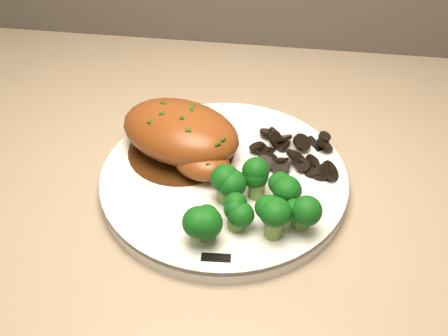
# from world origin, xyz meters

# --- Properties ---
(plate) EXTENTS (0.34, 0.34, 0.02)m
(plate) POSITION_xyz_m (0.49, 1.64, 0.86)
(plate) COLOR silver
(plate) RESTS_ON counter
(rim_accent_0) EXTENTS (0.03, 0.03, 0.00)m
(rim_accent_0) POSITION_xyz_m (0.59, 1.71, 0.87)
(rim_accent_0) COLOR black
(rim_accent_0) RESTS_ON plate
(rim_accent_1) EXTENTS (0.02, 0.03, 0.00)m
(rim_accent_1) POSITION_xyz_m (0.37, 1.70, 0.87)
(rim_accent_1) COLOR black
(rim_accent_1) RESTS_ON plate
(rim_accent_2) EXTENTS (0.03, 0.01, 0.00)m
(rim_accent_2) POSITION_xyz_m (0.49, 1.52, 0.87)
(rim_accent_2) COLOR black
(rim_accent_2) RESTS_ON plate
(gravy_pool) EXTENTS (0.13, 0.13, 0.00)m
(gravy_pool) POSITION_xyz_m (0.43, 1.68, 0.87)
(gravy_pool) COLOR #381C0A
(gravy_pool) RESTS_ON plate
(chicken_breast) EXTENTS (0.17, 0.15, 0.06)m
(chicken_breast) POSITION_xyz_m (0.43, 1.67, 0.90)
(chicken_breast) COLOR brown
(chicken_breast) RESTS_ON plate
(mushroom_pile) EXTENTS (0.10, 0.07, 0.03)m
(mushroom_pile) POSITION_xyz_m (0.56, 1.68, 0.87)
(mushroom_pile) COLOR black
(mushroom_pile) RESTS_ON plate
(broccoli_florets) EXTENTS (0.12, 0.09, 0.04)m
(broccoli_florets) POSITION_xyz_m (0.53, 1.58, 0.89)
(broccoli_florets) COLOR olive
(broccoli_florets) RESTS_ON plate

